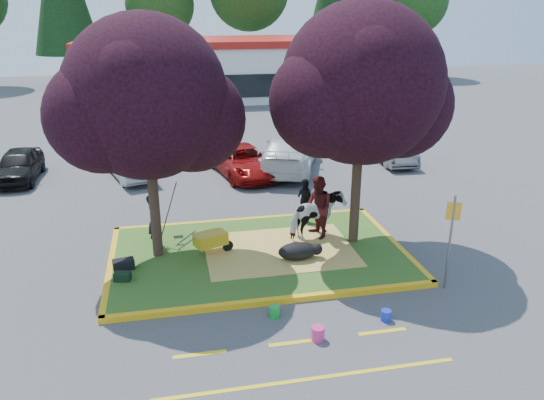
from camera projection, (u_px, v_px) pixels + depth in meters
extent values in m
plane|color=#424244|center=(259.00, 257.00, 15.13)|extent=(90.00, 90.00, 0.00)
cube|color=#315A1C|center=(259.00, 254.00, 15.10)|extent=(8.00, 5.00, 0.15)
cube|color=#F1B014|center=(278.00, 301.00, 12.73)|extent=(8.30, 0.16, 0.15)
cube|color=#F1B014|center=(245.00, 220.00, 17.47)|extent=(8.30, 0.16, 0.15)
cube|color=#F1B014|center=(111.00, 268.00, 14.33)|extent=(0.16, 5.30, 0.15)
cube|color=#F1B014|center=(392.00, 242.00, 15.88)|extent=(0.16, 5.30, 0.15)
cube|color=#E6C65F|center=(279.00, 250.00, 15.19)|extent=(4.20, 3.00, 0.01)
cylinder|color=black|center=(154.00, 196.00, 14.30)|extent=(0.28, 0.28, 3.53)
sphere|color=black|center=(146.00, 97.00, 13.39)|extent=(4.20, 4.20, 4.20)
sphere|color=black|center=(192.00, 119.00, 14.01)|extent=(2.86, 2.86, 2.86)
sphere|color=black|center=(103.00, 116.00, 13.04)|extent=(2.86, 2.86, 2.86)
cylinder|color=black|center=(356.00, 182.00, 15.17)|extent=(0.28, 0.28, 3.70)
sphere|color=black|center=(362.00, 84.00, 14.22)|extent=(4.40, 4.40, 4.40)
sphere|color=black|center=(399.00, 105.00, 14.86)|extent=(2.99, 2.99, 2.99)
sphere|color=black|center=(326.00, 102.00, 13.87)|extent=(2.99, 2.99, 2.99)
cube|color=yellow|center=(200.00, 354.00, 10.89)|extent=(1.10, 0.12, 0.01)
cube|color=yellow|center=(294.00, 343.00, 11.27)|extent=(1.10, 0.12, 0.01)
cube|color=yellow|center=(382.00, 332.00, 11.65)|extent=(1.10, 0.12, 0.01)
cube|color=yellow|center=(309.00, 379.00, 10.17)|extent=(6.00, 0.10, 0.01)
cube|color=silver|center=(219.00, 71.00, 40.55)|extent=(20.00, 8.00, 4.00)
cube|color=#A01811|center=(218.00, 42.00, 39.80)|extent=(20.40, 8.40, 0.50)
cube|color=black|center=(225.00, 87.00, 37.03)|extent=(19.00, 0.10, 1.60)
cylinder|color=black|center=(71.00, 63.00, 46.55)|extent=(0.44, 0.44, 3.92)
cylinder|color=black|center=(164.00, 64.00, 49.60)|extent=(0.44, 0.44, 3.08)
sphere|color=#143811|center=(160.00, 4.00, 47.77)|extent=(6.16, 6.16, 6.16)
cylinder|color=black|center=(250.00, 61.00, 50.10)|extent=(0.44, 0.44, 3.64)
cylinder|color=black|center=(329.00, 59.00, 52.10)|extent=(0.44, 0.44, 3.50)
cylinder|color=black|center=(409.00, 60.00, 52.75)|extent=(0.44, 0.44, 3.22)
sphere|color=#143811|center=(414.00, 1.00, 50.85)|extent=(6.44, 6.44, 6.44)
imported|color=white|center=(317.00, 216.00, 15.73)|extent=(1.86, 1.34, 1.43)
ellipsoid|color=black|center=(298.00, 251.00, 14.58)|extent=(1.20, 0.84, 0.47)
imported|color=black|center=(154.00, 221.00, 15.21)|extent=(0.38, 0.57, 1.57)
imported|color=#431314|center=(318.00, 208.00, 15.72)|extent=(0.90, 1.05, 1.90)
imported|color=black|center=(305.00, 200.00, 16.96)|extent=(0.55, 0.91, 1.45)
cylinder|color=black|center=(228.00, 246.00, 15.07)|extent=(0.32, 0.17, 0.32)
cylinder|color=slate|center=(201.00, 253.00, 14.76)|extent=(0.04, 0.04, 0.23)
cylinder|color=slate|center=(200.00, 247.00, 15.12)|extent=(0.04, 0.04, 0.23)
cube|color=gold|center=(211.00, 239.00, 14.89)|extent=(1.01, 0.82, 0.35)
cylinder|color=slate|center=(187.00, 243.00, 14.58)|extent=(0.55, 0.25, 0.30)
cylinder|color=slate|center=(187.00, 238.00, 14.94)|extent=(0.55, 0.25, 0.30)
cube|color=black|center=(124.00, 264.00, 14.04)|extent=(0.60, 0.40, 0.28)
cube|color=black|center=(122.00, 277.00, 13.48)|extent=(0.46, 0.34, 0.22)
cylinder|color=slate|center=(450.00, 243.00, 13.04)|extent=(0.06, 0.06, 2.48)
cube|color=#F2A31C|center=(454.00, 211.00, 12.74)|extent=(0.34, 0.15, 0.45)
cylinder|color=#17982C|center=(275.00, 312.00, 12.16)|extent=(0.28, 0.28, 0.27)
cylinder|color=#DF317F|center=(318.00, 334.00, 11.31)|extent=(0.37, 0.37, 0.32)
cylinder|color=#182BC0|center=(386.00, 315.00, 12.03)|extent=(0.30, 0.30, 0.26)
imported|color=black|center=(19.00, 165.00, 21.55)|extent=(1.51, 3.75, 1.28)
imported|color=#93969A|center=(129.00, 163.00, 21.89)|extent=(2.34, 3.93, 1.22)
imported|color=maroon|center=(243.00, 161.00, 22.18)|extent=(2.88, 4.74, 1.23)
imported|color=silver|center=(289.00, 152.00, 22.89)|extent=(3.89, 5.79, 1.56)
imported|color=#505256|center=(391.00, 149.00, 24.10)|extent=(1.46, 3.80, 1.23)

